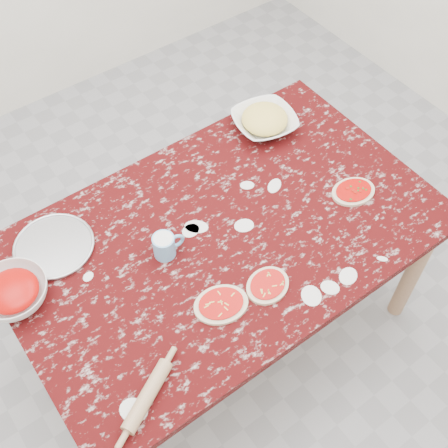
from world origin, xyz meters
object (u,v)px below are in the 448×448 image
(cheese_bowl, at_px, (264,122))
(rolling_pin, at_px, (147,396))
(flour_mug, at_px, (165,245))
(pizza_tray, at_px, (54,247))
(worktable, at_px, (224,245))
(sauce_bowl, at_px, (13,293))

(cheese_bowl, distance_m, rolling_pin, 1.25)
(cheese_bowl, bearing_deg, flour_mug, -156.54)
(pizza_tray, distance_m, cheese_bowl, 1.01)
(worktable, height_order, sauce_bowl, sauce_bowl)
(flour_mug, bearing_deg, sauce_bowl, 164.51)
(worktable, xyz_separation_m, pizza_tray, (-0.54, 0.31, 0.09))
(rolling_pin, bearing_deg, flour_mug, 51.57)
(pizza_tray, bearing_deg, flour_mug, -39.51)
(worktable, xyz_separation_m, sauce_bowl, (-0.74, 0.19, 0.12))
(sauce_bowl, distance_m, cheese_bowl, 1.22)
(worktable, bearing_deg, cheese_bowl, 36.69)
(cheese_bowl, bearing_deg, sauce_bowl, -172.56)
(pizza_tray, relative_size, cheese_bowl, 1.10)
(worktable, distance_m, pizza_tray, 0.63)
(pizza_tray, bearing_deg, cheese_bowl, 2.26)
(pizza_tray, height_order, rolling_pin, rolling_pin)
(cheese_bowl, height_order, flour_mug, flour_mug)
(worktable, height_order, cheese_bowl, cheese_bowl)
(sauce_bowl, bearing_deg, cheese_bowl, 7.44)
(worktable, distance_m, rolling_pin, 0.68)
(rolling_pin, bearing_deg, worktable, 33.71)
(pizza_tray, distance_m, flour_mug, 0.41)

